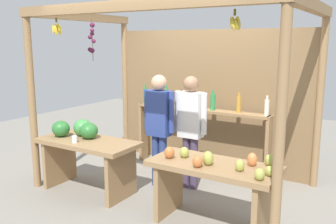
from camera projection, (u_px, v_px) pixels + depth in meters
The scene contains 7 objects.
ground_plane at pixel (176, 186), 5.22m from camera, with size 12.00×12.00×0.00m, color gray.
market_stall at pixel (193, 83), 5.38m from camera, with size 3.48×2.17×2.46m.
fruit_counter_left at pixel (85, 146), 4.98m from camera, with size 1.41×0.64×0.96m.
fruit_counter_right at pixel (214, 178), 3.99m from camera, with size 1.41×0.64×0.88m.
bottle_shelf_unit at pixel (200, 121), 5.72m from camera, with size 2.23×0.22×1.35m.
vendor_man at pixel (159, 121), 5.04m from camera, with size 0.48×0.22×1.59m.
vendor_woman at pixel (191, 122), 4.99m from camera, with size 0.48×0.21×1.57m.
Camera 1 is at (2.48, -4.26, 2.02)m, focal length 39.03 mm.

